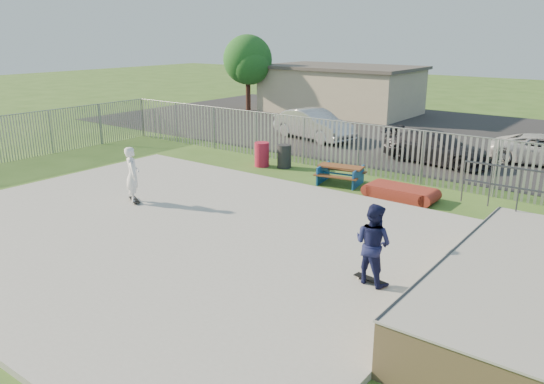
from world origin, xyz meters
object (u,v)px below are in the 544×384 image
Objects in this scene: trash_bin_red at (262,154)px; funbox at (401,192)px; skater_white at (133,175)px; trash_bin_grey at (284,156)px; car_dark at (436,147)px; skater_navy at (373,244)px; tree_left at (248,60)px; car_silver at (314,124)px; picnic_table at (340,175)px.

funbox is at bearing -5.84° from trash_bin_red.
skater_white is (0.01, -6.65, 0.54)m from trash_bin_red.
funbox is at bearing -101.68° from skater_white.
trash_bin_grey is 0.21× the size of car_dark.
funbox is 5.73m from trash_bin_grey.
skater_navy reaches higher than trash_bin_red.
tree_left is 2.92× the size of skater_navy.
funbox is 6.55m from trash_bin_red.
trash_bin_red is at bearing -153.25° from car_silver.
skater_navy reaches higher than trash_bin_grey.
tree_left is at bearing 143.67° from funbox.
skater_navy is (3.16, -12.14, 0.36)m from car_dark.
car_silver is 16.80m from skater_navy.
car_silver is (-2.31, 5.76, 0.31)m from trash_bin_grey.
skater_white is at bearing -132.94° from picnic_table.
funbox is 2.04× the size of trash_bin_red.
trash_bin_grey is 10.96m from skater_navy.
tree_left is (-14.84, 12.53, 3.19)m from picnic_table.
trash_bin_red is (-6.51, 0.67, 0.30)m from funbox.
funbox is 5.69m from car_dark.
trash_bin_red is 16.59m from tree_left.
picnic_table is 8.47m from car_silver.
car_dark is at bearing -66.90° from skater_navy.
skater_white is at bearing 160.20° from car_dark.
car_dark is at bearing 62.43° from picnic_table.
car_silver is at bearing -47.92° from skater_white.
car_silver is 2.62× the size of skater_navy.
funbox is 1.15× the size of skater_navy.
picnic_table is 4.00m from trash_bin_red.
skater_navy reaches higher than picnic_table.
skater_navy is at bearing -148.01° from skater_white.
funbox is 1.15× the size of skater_white.
picnic_table is 3.19m from trash_bin_grey.
trash_bin_red is 0.96m from trash_bin_grey.
skater_navy reaches higher than car_silver.
tree_left is 21.88m from skater_white.
picnic_table is 1.83× the size of trash_bin_red.
tree_left is at bearing 129.14° from picnic_table.
skater_navy is at bearing -70.95° from funbox.
picnic_table is 1.03× the size of skater_white.
trash_bin_grey is (0.88, 0.38, -0.03)m from trash_bin_red.
car_dark is 2.56× the size of skater_navy.
trash_bin_grey is at bearing -144.50° from car_silver.
picnic_table is 2.55m from funbox.
tree_left reaches higher than skater_white.
picnic_table is at bearing -86.59° from skater_white.
trash_bin_red is 1.05× the size of trash_bin_grey.
car_dark is at bearing 41.38° from trash_bin_red.
car_silver is at bearing 139.52° from funbox.
trash_bin_grey is 6.22m from car_silver.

